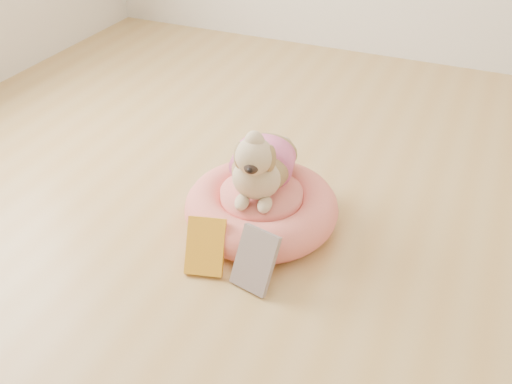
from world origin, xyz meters
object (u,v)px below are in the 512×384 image
at_px(book_yellow, 205,246).
at_px(book_white, 255,260).
at_px(dog, 261,152).
at_px(pet_bed, 261,208).

xyz_separation_m(book_yellow, book_white, (0.19, -0.01, 0.01)).
bearing_deg(book_white, dog, 122.53).
bearing_deg(book_white, pet_bed, 121.70).
distance_m(dog, book_yellow, 0.39).
bearing_deg(book_yellow, pet_bed, 60.32).
relative_size(dog, book_white, 1.96).
bearing_deg(pet_bed, book_white, -70.49).
bearing_deg(dog, book_white, -82.22).
height_order(dog, book_white, dog).
height_order(book_yellow, book_white, book_white).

